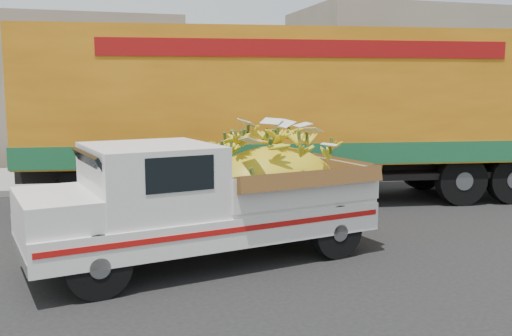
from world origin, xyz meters
name	(u,v)px	position (x,y,z in m)	size (l,w,h in m)	color
ground	(252,259)	(0.00, 0.00, 0.00)	(100.00, 100.00, 0.00)	black
curb	(182,184)	(0.00, 6.54, 0.07)	(60.00, 0.25, 0.15)	gray
sidewalk	(171,173)	(0.00, 8.64, 0.07)	(60.00, 4.00, 0.14)	gray
building_right	(446,78)	(14.00, 15.54, 3.00)	(14.00, 6.00, 6.00)	gray
pickup_truck	(228,196)	(-0.31, 0.21, 0.96)	(5.37, 2.86, 1.79)	black
semi_trailer	(298,108)	(2.25, 4.08, 2.12)	(12.06, 4.22, 3.80)	black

